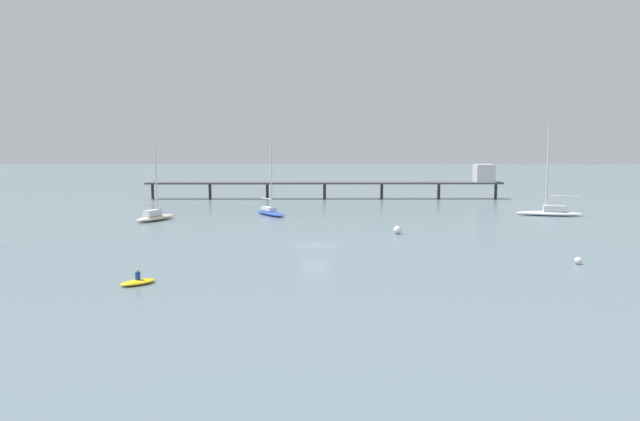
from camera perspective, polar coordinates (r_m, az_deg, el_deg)
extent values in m
plane|color=slate|center=(60.56, -0.41, -3.19)|extent=(400.00, 400.00, 0.00)
cube|color=#4C4C51|center=(107.27, 0.43, 2.55)|extent=(61.68, 4.97, 0.30)
cylinder|color=#38332D|center=(110.99, -15.16, 1.70)|extent=(0.50, 0.50, 2.63)
cylinder|color=#38332D|center=(108.89, -10.09, 1.73)|extent=(0.50, 0.50, 2.63)
cylinder|color=#38332D|center=(107.68, -4.87, 1.76)|extent=(0.50, 0.50, 2.63)
cylinder|color=#38332D|center=(107.38, 0.42, 1.77)|extent=(0.50, 0.50, 2.63)
cylinder|color=#38332D|center=(107.99, 5.71, 1.76)|extent=(0.50, 0.50, 2.63)
cylinder|color=#38332D|center=(109.51, 10.88, 1.74)|extent=(0.50, 0.50, 2.63)
cylinder|color=#38332D|center=(111.89, 15.88, 1.71)|extent=(0.50, 0.50, 2.63)
cube|color=silver|center=(111.09, 14.86, 3.34)|extent=(3.26, 3.26, 3.09)
ellipsoid|color=white|center=(89.37, 20.34, -0.25)|extent=(8.78, 3.53, 0.62)
cube|color=silver|center=(89.39, 20.79, 0.18)|extent=(3.13, 1.88, 0.79)
cylinder|color=silver|center=(88.84, 20.22, 3.61)|extent=(0.22, 0.22, 11.40)
cylinder|color=silver|center=(89.38, 21.47, 1.22)|extent=(4.17, 0.99, 0.18)
ellipsoid|color=beige|center=(81.42, -14.91, -0.67)|extent=(4.46, 6.59, 0.68)
cube|color=silver|center=(80.96, -15.17, -0.21)|extent=(2.09, 2.56, 0.72)
cylinder|color=silver|center=(81.23, -14.85, 2.57)|extent=(0.20, 0.20, 8.50)
cylinder|color=silver|center=(80.62, -15.35, 0.59)|extent=(1.18, 2.14, 0.16)
ellipsoid|color=#2D4CB7|center=(84.43, -4.57, -0.25)|extent=(5.19, 6.77, 0.59)
cube|color=silver|center=(84.87, -4.75, 0.16)|extent=(2.35, 2.77, 0.50)
cylinder|color=silver|center=(83.69, -4.49, 2.95)|extent=(0.20, 0.20, 8.88)
cylinder|color=silver|center=(85.25, -4.94, 1.10)|extent=(1.78, 2.60, 0.16)
ellipsoid|color=yellow|center=(46.06, -16.42, -6.35)|extent=(2.70, 2.68, 0.35)
cylinder|color=navy|center=(45.96, -16.44, -5.80)|extent=(0.51, 0.51, 0.55)
sphere|color=tan|center=(45.88, -16.45, -5.32)|extent=(0.24, 0.24, 0.24)
sphere|color=silver|center=(55.52, 22.68, -4.28)|extent=(0.61, 0.61, 0.61)
sphere|color=silver|center=(68.07, 7.14, -1.79)|extent=(0.87, 0.87, 0.87)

